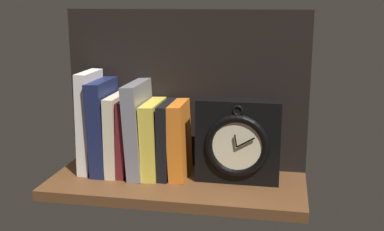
{
  "coord_description": "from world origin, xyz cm",
  "views": [
    {
      "loc": [
        25.3,
        -110.45,
        43.7
      ],
      "look_at": [
        3.26,
        3.94,
        15.82
      ],
      "focal_mm": 45.51,
      "sensor_mm": 36.0,
      "label": 1
    }
  ],
  "objects_px": {
    "book_navy_bierce": "(104,126)",
    "book_orange_pandolfini": "(181,140)",
    "book_maroon_dawkins": "(128,136)",
    "book_white_catcher": "(90,122)",
    "book_cream_twain": "(118,134)",
    "framed_clock": "(238,142)",
    "book_gray_chess": "(139,129)",
    "book_yellow_seinlanguage": "(154,138)",
    "book_black_skeptic": "(167,139)"
  },
  "relations": [
    {
      "from": "book_navy_bierce",
      "to": "book_orange_pandolfini",
      "type": "height_order",
      "value": "book_navy_bierce"
    },
    {
      "from": "book_maroon_dawkins",
      "to": "book_orange_pandolfini",
      "type": "xyz_separation_m",
      "value": [
        0.14,
        0.0,
        -0.0
      ]
    },
    {
      "from": "book_navy_bierce",
      "to": "book_orange_pandolfini",
      "type": "bearing_deg",
      "value": 0.0
    },
    {
      "from": "book_white_catcher",
      "to": "book_cream_twain",
      "type": "height_order",
      "value": "book_white_catcher"
    },
    {
      "from": "book_cream_twain",
      "to": "framed_clock",
      "type": "relative_size",
      "value": 0.99
    },
    {
      "from": "book_white_catcher",
      "to": "book_gray_chess",
      "type": "distance_m",
      "value": 0.13
    },
    {
      "from": "book_gray_chess",
      "to": "book_yellow_seinlanguage",
      "type": "distance_m",
      "value": 0.05
    },
    {
      "from": "book_orange_pandolfini",
      "to": "book_cream_twain",
      "type": "bearing_deg",
      "value": 180.0
    },
    {
      "from": "book_white_catcher",
      "to": "book_orange_pandolfini",
      "type": "height_order",
      "value": "book_white_catcher"
    },
    {
      "from": "book_maroon_dawkins",
      "to": "framed_clock",
      "type": "height_order",
      "value": "framed_clock"
    },
    {
      "from": "book_navy_bierce",
      "to": "book_yellow_seinlanguage",
      "type": "height_order",
      "value": "book_navy_bierce"
    },
    {
      "from": "book_navy_bierce",
      "to": "book_yellow_seinlanguage",
      "type": "distance_m",
      "value": 0.14
    },
    {
      "from": "book_black_skeptic",
      "to": "book_gray_chess",
      "type": "bearing_deg",
      "value": 180.0
    },
    {
      "from": "book_navy_bierce",
      "to": "book_gray_chess",
      "type": "bearing_deg",
      "value": 0.0
    },
    {
      "from": "book_gray_chess",
      "to": "book_yellow_seinlanguage",
      "type": "height_order",
      "value": "book_gray_chess"
    },
    {
      "from": "book_maroon_dawkins",
      "to": "book_yellow_seinlanguage",
      "type": "xyz_separation_m",
      "value": [
        0.07,
        0.0,
        -0.0
      ]
    },
    {
      "from": "book_black_skeptic",
      "to": "book_orange_pandolfini",
      "type": "distance_m",
      "value": 0.03
    },
    {
      "from": "book_yellow_seinlanguage",
      "to": "book_cream_twain",
      "type": "bearing_deg",
      "value": 180.0
    },
    {
      "from": "book_orange_pandolfini",
      "to": "framed_clock",
      "type": "distance_m",
      "value": 0.15
    },
    {
      "from": "book_yellow_seinlanguage",
      "to": "book_black_skeptic",
      "type": "bearing_deg",
      "value": 0.0
    },
    {
      "from": "book_navy_bierce",
      "to": "book_gray_chess",
      "type": "distance_m",
      "value": 0.09
    },
    {
      "from": "book_cream_twain",
      "to": "book_maroon_dawkins",
      "type": "relative_size",
      "value": 1.04
    },
    {
      "from": "book_navy_bierce",
      "to": "book_yellow_seinlanguage",
      "type": "relative_size",
      "value": 1.27
    },
    {
      "from": "book_cream_twain",
      "to": "book_maroon_dawkins",
      "type": "bearing_deg",
      "value": 0.0
    },
    {
      "from": "framed_clock",
      "to": "book_white_catcher",
      "type": "bearing_deg",
      "value": 177.81
    },
    {
      "from": "book_navy_bierce",
      "to": "book_orange_pandolfini",
      "type": "xyz_separation_m",
      "value": [
        0.2,
        0.0,
        -0.02
      ]
    },
    {
      "from": "book_navy_bierce",
      "to": "book_black_skeptic",
      "type": "bearing_deg",
      "value": 0.0
    },
    {
      "from": "book_white_catcher",
      "to": "book_black_skeptic",
      "type": "xyz_separation_m",
      "value": [
        0.2,
        0.0,
        -0.04
      ]
    },
    {
      "from": "book_gray_chess",
      "to": "book_white_catcher",
      "type": "bearing_deg",
      "value": 180.0
    },
    {
      "from": "book_navy_bierce",
      "to": "book_cream_twain",
      "type": "height_order",
      "value": "book_navy_bierce"
    },
    {
      "from": "book_white_catcher",
      "to": "book_yellow_seinlanguage",
      "type": "bearing_deg",
      "value": 0.0
    },
    {
      "from": "book_cream_twain",
      "to": "book_maroon_dawkins",
      "type": "distance_m",
      "value": 0.03
    },
    {
      "from": "book_black_skeptic",
      "to": "framed_clock",
      "type": "distance_m",
      "value": 0.18
    },
    {
      "from": "framed_clock",
      "to": "book_maroon_dawkins",
      "type": "bearing_deg",
      "value": 177.04
    },
    {
      "from": "book_white_catcher",
      "to": "book_gray_chess",
      "type": "relative_size",
      "value": 1.1
    },
    {
      "from": "book_maroon_dawkins",
      "to": "book_black_skeptic",
      "type": "xyz_separation_m",
      "value": [
        0.1,
        0.0,
        -0.0
      ]
    },
    {
      "from": "book_gray_chess",
      "to": "book_navy_bierce",
      "type": "bearing_deg",
      "value": 180.0
    },
    {
      "from": "book_gray_chess",
      "to": "book_orange_pandolfini",
      "type": "height_order",
      "value": "book_gray_chess"
    },
    {
      "from": "book_cream_twain",
      "to": "book_yellow_seinlanguage",
      "type": "bearing_deg",
      "value": 0.0
    },
    {
      "from": "book_white_catcher",
      "to": "book_orange_pandolfini",
      "type": "xyz_separation_m",
      "value": [
        0.24,
        0.0,
        -0.04
      ]
    },
    {
      "from": "book_cream_twain",
      "to": "book_gray_chess",
      "type": "height_order",
      "value": "book_gray_chess"
    },
    {
      "from": "book_black_skeptic",
      "to": "book_yellow_seinlanguage",
      "type": "bearing_deg",
      "value": 180.0
    },
    {
      "from": "book_black_skeptic",
      "to": "framed_clock",
      "type": "bearing_deg",
      "value": -4.67
    },
    {
      "from": "book_maroon_dawkins",
      "to": "framed_clock",
      "type": "relative_size",
      "value": 0.96
    },
    {
      "from": "book_white_catcher",
      "to": "framed_clock",
      "type": "xyz_separation_m",
      "value": [
        0.38,
        -0.01,
        -0.03
      ]
    },
    {
      "from": "book_maroon_dawkins",
      "to": "book_white_catcher",
      "type": "bearing_deg",
      "value": 180.0
    },
    {
      "from": "book_cream_twain",
      "to": "book_black_skeptic",
      "type": "distance_m",
      "value": 0.13
    },
    {
      "from": "book_gray_chess",
      "to": "book_black_skeptic",
      "type": "relative_size",
      "value": 1.25
    },
    {
      "from": "book_maroon_dawkins",
      "to": "book_yellow_seinlanguage",
      "type": "height_order",
      "value": "book_maroon_dawkins"
    },
    {
      "from": "book_navy_bierce",
      "to": "book_maroon_dawkins",
      "type": "bearing_deg",
      "value": 0.0
    }
  ]
}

